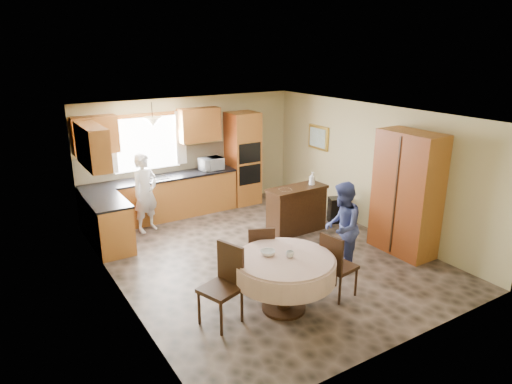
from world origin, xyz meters
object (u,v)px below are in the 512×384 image
Objects in this scene: sideboard at (296,211)px; person_sink at (145,193)px; chair_left at (225,280)px; oven_tower at (243,159)px; chair_right at (335,263)px; cupboard at (407,194)px; chair_back at (260,252)px; person_dining at (342,227)px; dining_table at (284,269)px.

person_sink reaches higher than sideboard.
person_sink is (0.17, 3.59, 0.19)m from chair_left.
chair_left is (-2.66, -1.98, 0.17)m from sideboard.
oven_tower is 4.88m from chair_left.
chair_right is at bearing 59.77° from chair_left.
cupboard reaches higher than chair_left.
oven_tower is 0.97× the size of cupboard.
chair_left is 0.69× the size of person_sink.
oven_tower is 3.92m from chair_back.
chair_left is at bearing -123.24° from oven_tower.
chair_left is 0.72× the size of person_dining.
cupboard is 2.24× the size of chair_back.
sideboard is 2.14m from cupboard.
person_sink reaches higher than chair_back.
oven_tower is at bearing 88.32° from sideboard.
chair_right is (1.64, -0.32, -0.04)m from chair_left.
dining_table is 1.40× the size of chair_right.
dining_table is at bearing -171.40° from cupboard.
oven_tower is at bearing 66.68° from dining_table.
chair_back is at bearing -52.31° from person_dining.
person_sink is at bearing -169.35° from oven_tower.
dining_table is at bearing -131.82° from sideboard.
sideboard is at bearing -142.43° from person_dining.
oven_tower is 2.18m from sideboard.
oven_tower is 1.51× the size of dining_table.
chair_left is at bearing 69.77° from chair_right.
person_sink is (-2.50, -0.47, -0.27)m from oven_tower.
person_dining is at bearing 78.28° from chair_left.
person_dining is (0.67, 0.62, 0.19)m from chair_right.
chair_left is at bearing 56.24° from chair_back.
dining_table is at bearing 106.47° from chair_back.
cupboard is 1.55× the size of dining_table.
person_sink reaches higher than chair_left.
cupboard is at bearing 8.60° from dining_table.
sideboard is 1.74m from person_dining.
cupboard is at bearing -74.36° from oven_tower.
cupboard is at bearing -60.02° from sideboard.
chair_left is at bearing -114.23° from person_sink.
sideboard is 2.52m from chair_right.
oven_tower is 2.56m from person_sink.
dining_table is 0.85m from chair_left.
cupboard is 2.23m from chair_right.
oven_tower is at bearing 127.66° from chair_left.
dining_table is 0.89× the size of person_sink.
cupboard is at bearing 74.60° from chair_left.
chair_left reaches higher than sideboard.
person_sink is at bearing -51.57° from chair_back.
chair_back is (-2.80, 0.34, -0.55)m from cupboard.
person_sink is at bearing 11.56° from chair_right.
chair_back is (-1.73, -3.48, -0.52)m from oven_tower.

